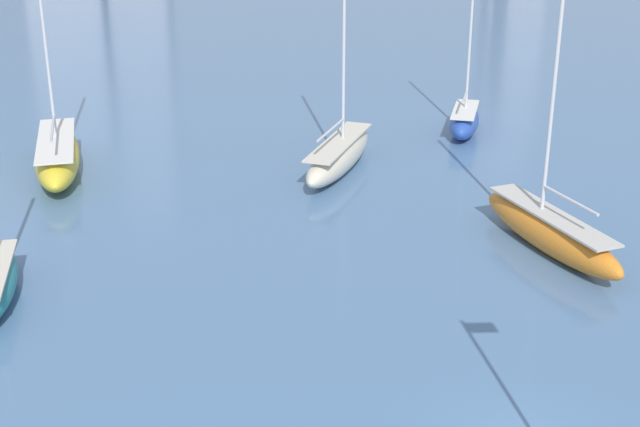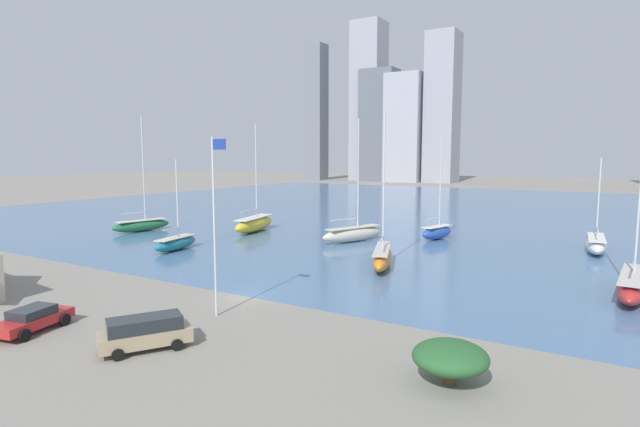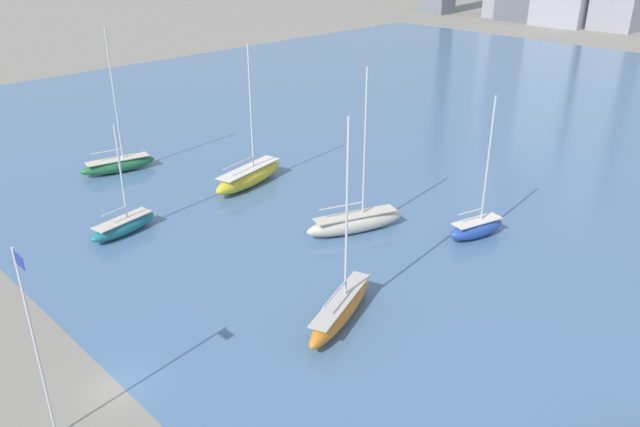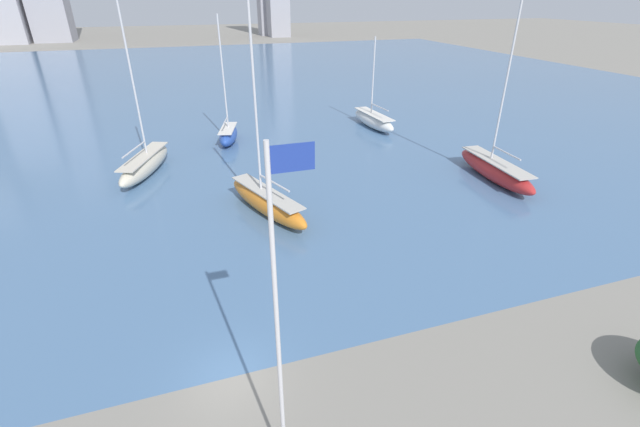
{
  "view_description": "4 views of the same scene",
  "coord_description": "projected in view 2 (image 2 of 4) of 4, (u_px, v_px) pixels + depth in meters",
  "views": [
    {
      "loc": [
        -6.99,
        -22.21,
        17.01
      ],
      "look_at": [
        -5.81,
        12.65,
        3.04
      ],
      "focal_mm": 50.0,
      "sensor_mm": 36.0,
      "label": 1
    },
    {
      "loc": [
        24.51,
        -29.53,
        10.95
      ],
      "look_at": [
        -1.38,
        13.62,
        5.09
      ],
      "focal_mm": 28.0,
      "sensor_mm": 36.0,
      "label": 2
    },
    {
      "loc": [
        31.17,
        -12.91,
        26.57
      ],
      "look_at": [
        -1.62,
        19.42,
        5.19
      ],
      "focal_mm": 35.0,
      "sensor_mm": 36.0,
      "label": 3
    },
    {
      "loc": [
        -0.49,
        -14.1,
        15.17
      ],
      "look_at": [
        7.47,
        10.04,
        2.08
      ],
      "focal_mm": 24.0,
      "sensor_mm": 36.0,
      "label": 4
    }
  ],
  "objects": [
    {
      "name": "sailboat_blue",
      "position": [
        437.0,
        231.0,
        65.46
      ],
      "size": [
        3.37,
        6.37,
        13.39
      ],
      "rotation": [
        0.0,
        0.0,
        -0.27
      ],
      "color": "#284CA8",
      "rests_on": "harbor_water"
    },
    {
      "name": "sailboat_green",
      "position": [
        141.0,
        225.0,
        72.26
      ],
      "size": [
        3.82,
        8.96,
        16.63
      ],
      "rotation": [
        0.0,
        0.0,
        -0.21
      ],
      "color": "#236B3D",
      "rests_on": "harbor_water"
    },
    {
      "name": "harbor_water",
      "position": [
        472.0,
        211.0,
        98.57
      ],
      "size": [
        180.0,
        140.0,
        0.0
      ],
      "color": "#4C7099",
      "rests_on": "ground_plane"
    },
    {
      "name": "sailboat_red",
      "position": [
        633.0,
        284.0,
        38.64
      ],
      "size": [
        2.79,
        10.68,
        16.24
      ],
      "rotation": [
        0.0,
        0.0,
        -0.06
      ],
      "color": "#B72828",
      "rests_on": "harbor_water"
    },
    {
      "name": "parked_sedan_red",
      "position": [
        33.0,
        319.0,
        31.1
      ],
      "size": [
        3.04,
        5.14,
        1.54
      ],
      "rotation": [
        0.0,
        0.0,
        0.22
      ],
      "color": "#B22323",
      "rests_on": "ground_plane"
    },
    {
      "name": "flag_pole",
      "position": [
        215.0,
        221.0,
        33.48
      ],
      "size": [
        1.24,
        0.14,
        12.18
      ],
      "color": "silver",
      "rests_on": "ground_plane"
    },
    {
      "name": "sailboat_cream",
      "position": [
        353.0,
        233.0,
        63.74
      ],
      "size": [
        5.37,
        10.01,
        15.59
      ],
      "rotation": [
        0.0,
        0.0,
        -0.36
      ],
      "color": "beige",
      "rests_on": "harbor_water"
    },
    {
      "name": "yard_shrub",
      "position": [
        450.0,
        357.0,
        23.87
      ],
      "size": [
        3.66,
        3.66,
        2.08
      ],
      "color": "#4C3823",
      "rests_on": "ground_plane"
    },
    {
      "name": "sailboat_teal",
      "position": [
        176.0,
        243.0,
        58.0
      ],
      "size": [
        3.12,
        7.34,
        10.51
      ],
      "rotation": [
        0.0,
        0.0,
        0.17
      ],
      "color": "#1E757F",
      "rests_on": "harbor_water"
    },
    {
      "name": "distant_city_skyline",
      "position": [
        424.0,
        115.0,
        204.11
      ],
      "size": [
        144.66,
        18.13,
        68.52
      ],
      "color": "slate",
      "rests_on": "ground_plane"
    },
    {
      "name": "sailboat_white",
      "position": [
        596.0,
        244.0,
        56.69
      ],
      "size": [
        2.71,
        9.46,
        10.71
      ],
      "rotation": [
        0.0,
        0.0,
        0.07
      ],
      "color": "white",
      "rests_on": "harbor_water"
    },
    {
      "name": "sailboat_orange",
      "position": [
        382.0,
        256.0,
        49.25
      ],
      "size": [
        5.11,
        10.05,
        15.34
      ],
      "rotation": [
        0.0,
        0.0,
        0.35
      ],
      "color": "orange",
      "rests_on": "harbor_water"
    },
    {
      "name": "parked_suv_tan",
      "position": [
        145.0,
        332.0,
        28.23
      ],
      "size": [
        4.31,
        5.3,
        1.88
      ],
      "rotation": [
        0.0,
        0.0,
        -0.56
      ],
      "color": "tan",
      "rests_on": "ground_plane"
    },
    {
      "name": "sailboat_yellow",
      "position": [
        254.0,
        224.0,
        72.14
      ],
      "size": [
        4.66,
        11.01,
        15.49
      ],
      "rotation": [
        0.0,
        0.0,
        0.21
      ],
      "color": "yellow",
      "rests_on": "harbor_water"
    },
    {
      "name": "ground_plane",
      "position": [
        246.0,
        296.0,
        38.94
      ],
      "size": [
        500.0,
        500.0,
        0.0
      ],
      "primitive_type": "plane",
      "color": "gray"
    }
  ]
}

